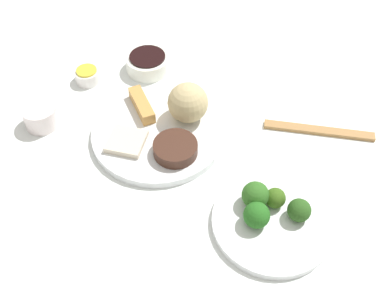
# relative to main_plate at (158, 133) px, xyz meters

# --- Properties ---
(tabletop) EXTENTS (2.20, 2.20, 0.02)m
(tabletop) POSITION_rel_main_plate_xyz_m (0.03, 0.03, -0.02)
(tabletop) COLOR white
(tabletop) RESTS_ON ground
(main_plate) EXTENTS (0.27, 0.27, 0.02)m
(main_plate) POSITION_rel_main_plate_xyz_m (0.00, 0.00, 0.00)
(main_plate) COLOR white
(main_plate) RESTS_ON tabletop
(rice_scoop) EXTENTS (0.08, 0.08, 0.08)m
(rice_scoop) POSITION_rel_main_plate_xyz_m (0.05, 0.05, 0.05)
(rice_scoop) COLOR tan
(rice_scoop) RESTS_ON main_plate
(spring_roll) EXTENTS (0.08, 0.09, 0.02)m
(spring_roll) POSITION_rel_main_plate_xyz_m (-0.05, 0.05, 0.02)
(spring_roll) COLOR #CA9248
(spring_roll) RESTS_ON main_plate
(crab_rangoon_wonton) EXTENTS (0.07, 0.07, 0.01)m
(crab_rangoon_wonton) POSITION_rel_main_plate_xyz_m (-0.05, -0.05, 0.01)
(crab_rangoon_wonton) COLOR beige
(crab_rangoon_wonton) RESTS_ON main_plate
(stir_fry_heap) EXTENTS (0.09, 0.09, 0.02)m
(stir_fry_heap) POSITION_rel_main_plate_xyz_m (0.05, -0.05, 0.02)
(stir_fry_heap) COLOR #41251A
(stir_fry_heap) RESTS_ON main_plate
(broccoli_plate) EXTENTS (0.21, 0.21, 0.01)m
(broccoli_plate) POSITION_rel_main_plate_xyz_m (0.24, -0.16, -0.00)
(broccoli_plate) COLOR white
(broccoli_plate) RESTS_ON tabletop
(broccoli_floret_0) EXTENTS (0.05, 0.05, 0.05)m
(broccoli_floret_0) POSITION_rel_main_plate_xyz_m (0.21, -0.14, 0.03)
(broccoli_floret_0) COLOR #306822
(broccoli_floret_0) RESTS_ON broccoli_plate
(broccoli_floret_1) EXTENTS (0.04, 0.04, 0.04)m
(broccoli_floret_1) POSITION_rel_main_plate_xyz_m (0.28, -0.15, 0.03)
(broccoli_floret_1) COLOR #2A561D
(broccoli_floret_1) RESTS_ON broccoli_plate
(broccoli_floret_2) EXTENTS (0.04, 0.04, 0.04)m
(broccoli_floret_2) POSITION_rel_main_plate_xyz_m (0.24, -0.13, 0.02)
(broccoli_floret_2) COLOR #3B611B
(broccoli_floret_2) RESTS_ON broccoli_plate
(broccoli_floret_3) EXTENTS (0.05, 0.05, 0.05)m
(broccoli_floret_3) POSITION_rel_main_plate_xyz_m (0.21, -0.18, 0.03)
(broccoli_floret_3) COLOR #25651E
(broccoli_floret_3) RESTS_ON broccoli_plate
(soy_sauce_bowl) EXTENTS (0.10, 0.10, 0.04)m
(soy_sauce_bowl) POSITION_rel_main_plate_xyz_m (-0.07, 0.20, 0.01)
(soy_sauce_bowl) COLOR white
(soy_sauce_bowl) RESTS_ON tabletop
(soy_sauce_bowl_liquid) EXTENTS (0.08, 0.08, 0.00)m
(soy_sauce_bowl_liquid) POSITION_rel_main_plate_xyz_m (-0.07, 0.20, 0.03)
(soy_sauce_bowl_liquid) COLOR black
(soy_sauce_bowl_liquid) RESTS_ON soy_sauce_bowl
(sauce_ramekin_hot_mustard) EXTENTS (0.06, 0.06, 0.03)m
(sauce_ramekin_hot_mustard) POSITION_rel_main_plate_xyz_m (-0.20, 0.13, 0.01)
(sauce_ramekin_hot_mustard) COLOR white
(sauce_ramekin_hot_mustard) RESTS_ON tabletop
(sauce_ramekin_hot_mustard_liquid) EXTENTS (0.05, 0.05, 0.00)m
(sauce_ramekin_hot_mustard_liquid) POSITION_rel_main_plate_xyz_m (-0.20, 0.13, 0.02)
(sauce_ramekin_hot_mustard_liquid) COLOR yellow
(sauce_ramekin_hot_mustard_liquid) RESTS_ON sauce_ramekin_hot_mustard
(teacup) EXTENTS (0.07, 0.07, 0.05)m
(teacup) POSITION_rel_main_plate_xyz_m (-0.24, -0.02, 0.01)
(teacup) COLOR white
(teacup) RESTS_ON tabletop
(chopsticks_pair) EXTENTS (0.22, 0.03, 0.01)m
(chopsticks_pair) POSITION_rel_main_plate_xyz_m (0.32, 0.07, -0.00)
(chopsticks_pair) COLOR #AB7C46
(chopsticks_pair) RESTS_ON tabletop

